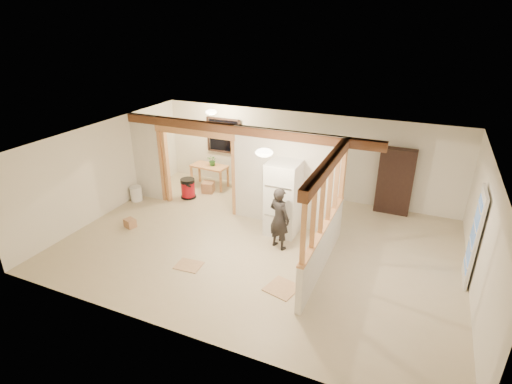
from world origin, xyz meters
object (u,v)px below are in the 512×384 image
at_px(work_table, 210,176).
at_px(woman, 279,218).
at_px(shop_vac, 188,188).
at_px(bookshelf, 395,181).
at_px(refrigerator, 283,198).

bearing_deg(work_table, woman, -33.29).
relative_size(shop_vac, bookshelf, 0.33).
relative_size(refrigerator, work_table, 1.64).
distance_m(woman, bookshelf, 3.71).
bearing_deg(refrigerator, shop_vac, 165.88).
bearing_deg(woman, work_table, -16.22).
relative_size(refrigerator, bookshelf, 1.02).
bearing_deg(woman, shop_vac, -2.58).
bearing_deg(refrigerator, bookshelf, 43.52).
distance_m(refrigerator, work_table, 3.65).
relative_size(refrigerator, shop_vac, 3.08).
distance_m(shop_vac, bookshelf, 5.88).
height_order(work_table, bookshelf, bookshelf).
bearing_deg(shop_vac, work_table, 79.69).
height_order(refrigerator, bookshelf, refrigerator).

